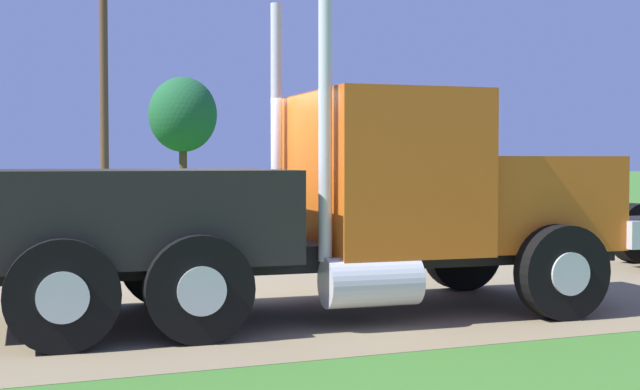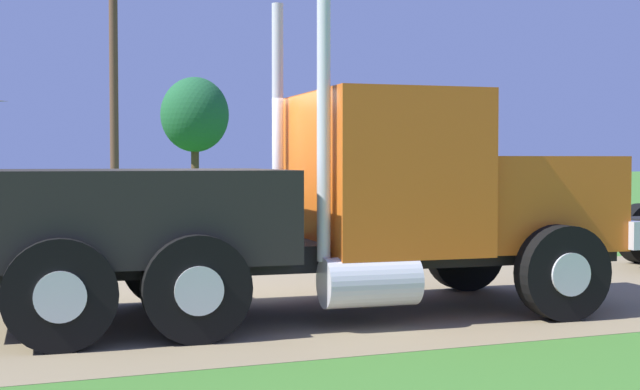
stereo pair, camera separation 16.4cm
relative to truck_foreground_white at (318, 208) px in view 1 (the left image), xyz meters
The scene contains 5 objects.
ground_plane 1.59m from the truck_foreground_white, 133.95° to the left, with size 200.00×200.00×0.00m, color #3C7329.
dirt_track 1.58m from the truck_foreground_white, 133.95° to the left, with size 120.00×5.81×0.01m, color #877656.
truck_foreground_white is the anchor object (origin of this frame).
utility_pole_near 18.12m from the truck_foreground_white, 89.28° to the left, with size 0.30×2.20×7.59m.
tree_right 40.00m from the truck_foreground_white, 79.05° to the left, with size 3.78×3.78×6.36m.
Camera 1 is at (-2.97, -9.99, 1.74)m, focal length 49.67 mm.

